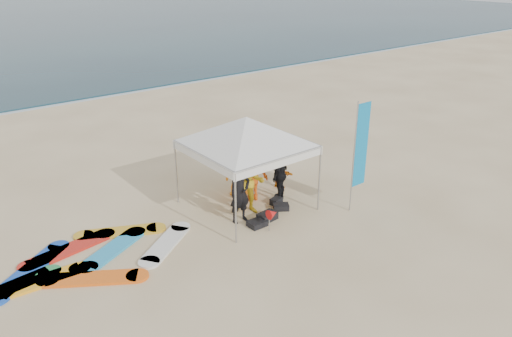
{
  "coord_description": "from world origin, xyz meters",
  "views": [
    {
      "loc": [
        -7.68,
        -8.11,
        6.96
      ],
      "look_at": [
        0.79,
        2.6,
        1.2
      ],
      "focal_mm": 35.0,
      "sensor_mm": 36.0,
      "label": 1
    }
  ],
  "objects_px": {
    "person_yellow": "(248,183)",
    "surfboard_spread": "(79,261)",
    "person_seated": "(279,173)",
    "canopy_tent": "(246,117)",
    "marker_pennant": "(273,214)",
    "person_orange_b": "(240,167)",
    "feather_flag": "(360,147)",
    "person_black_a": "(240,193)",
    "person_black_b": "(280,174)",
    "person_orange_a": "(252,174)"
  },
  "relations": [
    {
      "from": "feather_flag",
      "to": "marker_pennant",
      "type": "height_order",
      "value": "feather_flag"
    },
    {
      "from": "person_orange_b",
      "to": "feather_flag",
      "type": "distance_m",
      "value": 3.75
    },
    {
      "from": "person_seated",
      "to": "surfboard_spread",
      "type": "relative_size",
      "value": 0.18
    },
    {
      "from": "person_yellow",
      "to": "person_orange_b",
      "type": "height_order",
      "value": "same"
    },
    {
      "from": "person_black_b",
      "to": "feather_flag",
      "type": "height_order",
      "value": "feather_flag"
    },
    {
      "from": "person_black_a",
      "to": "feather_flag",
      "type": "height_order",
      "value": "feather_flag"
    },
    {
      "from": "person_orange_b",
      "to": "person_black_b",
      "type": "bearing_deg",
      "value": 123.95
    },
    {
      "from": "feather_flag",
      "to": "surfboard_spread",
      "type": "bearing_deg",
      "value": 163.4
    },
    {
      "from": "person_black_a",
      "to": "person_orange_b",
      "type": "relative_size",
      "value": 0.94
    },
    {
      "from": "person_seated",
      "to": "surfboard_spread",
      "type": "distance_m",
      "value": 6.82
    },
    {
      "from": "person_orange_b",
      "to": "feather_flag",
      "type": "bearing_deg",
      "value": 123.93
    },
    {
      "from": "feather_flag",
      "to": "person_black_b",
      "type": "bearing_deg",
      "value": 127.41
    },
    {
      "from": "canopy_tent",
      "to": "person_black_a",
      "type": "bearing_deg",
      "value": -139.1
    },
    {
      "from": "canopy_tent",
      "to": "feather_flag",
      "type": "bearing_deg",
      "value": -40.7
    },
    {
      "from": "person_orange_b",
      "to": "person_seated",
      "type": "height_order",
      "value": "person_orange_b"
    },
    {
      "from": "person_yellow",
      "to": "person_orange_a",
      "type": "bearing_deg",
      "value": 84.59
    },
    {
      "from": "person_black_a",
      "to": "marker_pennant",
      "type": "bearing_deg",
      "value": -65.67
    },
    {
      "from": "canopy_tent",
      "to": "marker_pennant",
      "type": "distance_m",
      "value": 2.83
    },
    {
      "from": "person_yellow",
      "to": "marker_pennant",
      "type": "relative_size",
      "value": 3.01
    },
    {
      "from": "person_black_a",
      "to": "person_black_b",
      "type": "xyz_separation_m",
      "value": [
        1.79,
        0.34,
        -0.03
      ]
    },
    {
      "from": "person_yellow",
      "to": "person_orange_a",
      "type": "relative_size",
      "value": 1.12
    },
    {
      "from": "feather_flag",
      "to": "canopy_tent",
      "type": "bearing_deg",
      "value": 139.3
    },
    {
      "from": "person_black_b",
      "to": "feather_flag",
      "type": "distance_m",
      "value": 2.59
    },
    {
      "from": "person_seated",
      "to": "canopy_tent",
      "type": "distance_m",
      "value": 2.88
    },
    {
      "from": "marker_pennant",
      "to": "surfboard_spread",
      "type": "relative_size",
      "value": 0.11
    },
    {
      "from": "person_orange_b",
      "to": "feather_flag",
      "type": "height_order",
      "value": "feather_flag"
    },
    {
      "from": "person_black_a",
      "to": "person_black_b",
      "type": "relative_size",
      "value": 1.04
    },
    {
      "from": "person_orange_a",
      "to": "marker_pennant",
      "type": "bearing_deg",
      "value": 82.45
    },
    {
      "from": "person_black_a",
      "to": "canopy_tent",
      "type": "height_order",
      "value": "canopy_tent"
    },
    {
      "from": "canopy_tent",
      "to": "surfboard_spread",
      "type": "height_order",
      "value": "canopy_tent"
    },
    {
      "from": "person_seated",
      "to": "marker_pennant",
      "type": "distance_m",
      "value": 2.82
    },
    {
      "from": "person_seated",
      "to": "feather_flag",
      "type": "distance_m",
      "value": 3.06
    },
    {
      "from": "person_black_a",
      "to": "feather_flag",
      "type": "relative_size",
      "value": 0.54
    },
    {
      "from": "surfboard_spread",
      "to": "feather_flag",
      "type": "bearing_deg",
      "value": -16.6
    },
    {
      "from": "feather_flag",
      "to": "person_black_a",
      "type": "bearing_deg",
      "value": 154.76
    },
    {
      "from": "person_yellow",
      "to": "person_black_b",
      "type": "xyz_separation_m",
      "value": [
        1.28,
        0.07,
        -0.09
      ]
    },
    {
      "from": "canopy_tent",
      "to": "feather_flag",
      "type": "xyz_separation_m",
      "value": [
        2.48,
        -2.14,
        -0.84
      ]
    },
    {
      "from": "person_yellow",
      "to": "person_orange_b",
      "type": "distance_m",
      "value": 1.19
    },
    {
      "from": "person_black_b",
      "to": "surfboard_spread",
      "type": "height_order",
      "value": "person_black_b"
    },
    {
      "from": "person_orange_a",
      "to": "person_seated",
      "type": "relative_size",
      "value": 1.67
    },
    {
      "from": "person_black_a",
      "to": "surfboard_spread",
      "type": "xyz_separation_m",
      "value": [
        -4.41,
        0.76,
        -0.86
      ]
    },
    {
      "from": "person_seated",
      "to": "person_yellow",
      "type": "bearing_deg",
      "value": 106.03
    },
    {
      "from": "person_seated",
      "to": "marker_pennant",
      "type": "bearing_deg",
      "value": 128.97
    },
    {
      "from": "person_black_b",
      "to": "surfboard_spread",
      "type": "relative_size",
      "value": 0.3
    },
    {
      "from": "person_black_a",
      "to": "person_orange_a",
      "type": "bearing_deg",
      "value": 39.94
    },
    {
      "from": "person_black_a",
      "to": "person_seated",
      "type": "xyz_separation_m",
      "value": [
        2.39,
        1.05,
        -0.39
      ]
    },
    {
      "from": "person_yellow",
      "to": "surfboard_spread",
      "type": "relative_size",
      "value": 0.34
    },
    {
      "from": "person_black_a",
      "to": "person_black_b",
      "type": "height_order",
      "value": "person_black_a"
    },
    {
      "from": "person_black_a",
      "to": "canopy_tent",
      "type": "xyz_separation_m",
      "value": [
        0.72,
        0.63,
        1.92
      ]
    },
    {
      "from": "person_orange_a",
      "to": "feather_flag",
      "type": "distance_m",
      "value": 3.37
    }
  ]
}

